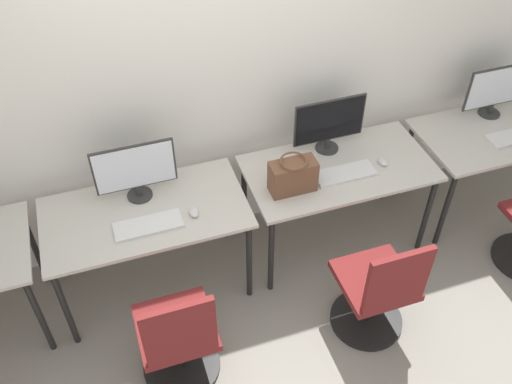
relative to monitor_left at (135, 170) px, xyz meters
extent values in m
plane|color=gray|center=(0.67, -0.49, -0.95)|extent=(20.00, 20.00, 0.00)
cube|color=silver|center=(0.67, 0.31, 0.45)|extent=(12.00, 0.05, 2.80)
cylinder|color=black|center=(-0.74, -0.44, -0.59)|extent=(0.04, 0.04, 0.70)
cylinder|color=black|center=(-0.74, 0.13, -0.59)|extent=(0.04, 0.04, 0.70)
cube|color=#BCB7AD|center=(0.00, -0.16, -0.23)|extent=(1.28, 0.68, 0.02)
cylinder|color=black|center=(-0.59, -0.44, -0.59)|extent=(0.04, 0.04, 0.70)
cylinder|color=black|center=(0.59, -0.44, -0.59)|extent=(0.04, 0.04, 0.70)
cylinder|color=black|center=(-0.59, 0.13, -0.59)|extent=(0.04, 0.04, 0.70)
cylinder|color=black|center=(0.59, 0.13, -0.59)|extent=(0.04, 0.04, 0.70)
cylinder|color=#2D2D2D|center=(0.00, 0.00, -0.21)|extent=(0.16, 0.16, 0.01)
cylinder|color=#2D2D2D|center=(0.00, 0.00, -0.17)|extent=(0.04, 0.04, 0.08)
cube|color=#2D2D2D|center=(0.00, 0.00, 0.02)|extent=(0.51, 0.01, 0.33)
cube|color=silver|center=(0.00, -0.01, 0.02)|extent=(0.49, 0.01, 0.30)
cube|color=silver|center=(0.00, -0.29, -0.21)|extent=(0.42, 0.16, 0.02)
ellipsoid|color=silver|center=(0.29, -0.27, -0.20)|extent=(0.06, 0.09, 0.03)
cylinder|color=black|center=(0.01, -0.85, -0.93)|extent=(0.48, 0.48, 0.03)
cylinder|color=black|center=(0.01, -0.85, -0.72)|extent=(0.04, 0.04, 0.38)
cube|color=maroon|center=(0.01, -0.85, -0.51)|extent=(0.44, 0.44, 0.05)
cube|color=maroon|center=(0.01, -1.05, -0.26)|extent=(0.40, 0.04, 0.44)
cube|color=#BCB7AD|center=(1.33, -0.16, -0.23)|extent=(1.28, 0.68, 0.02)
cylinder|color=black|center=(0.74, -0.44, -0.59)|extent=(0.04, 0.04, 0.70)
cylinder|color=black|center=(1.92, -0.44, -0.59)|extent=(0.04, 0.04, 0.70)
cylinder|color=black|center=(0.74, 0.13, -0.59)|extent=(0.04, 0.04, 0.70)
cylinder|color=black|center=(1.92, 0.13, -0.59)|extent=(0.04, 0.04, 0.70)
cylinder|color=#2D2D2D|center=(1.33, 0.06, -0.21)|extent=(0.16, 0.16, 0.01)
cylinder|color=#2D2D2D|center=(1.33, 0.06, -0.17)|extent=(0.04, 0.04, 0.08)
cube|color=#2D2D2D|center=(1.33, 0.06, 0.02)|extent=(0.51, 0.01, 0.33)
cube|color=black|center=(1.33, 0.05, 0.02)|extent=(0.49, 0.01, 0.30)
cube|color=silver|center=(1.33, -0.24, -0.21)|extent=(0.42, 0.16, 0.02)
ellipsoid|color=silver|center=(1.63, -0.22, -0.20)|extent=(0.06, 0.09, 0.03)
cylinder|color=black|center=(1.26, -0.91, -0.93)|extent=(0.48, 0.48, 0.03)
cylinder|color=black|center=(1.26, -0.91, -0.72)|extent=(0.04, 0.04, 0.38)
cube|color=maroon|center=(1.26, -0.91, -0.51)|extent=(0.44, 0.44, 0.05)
cube|color=maroon|center=(1.26, -1.11, -0.26)|extent=(0.40, 0.04, 0.44)
cube|color=#BCB7AD|center=(2.67, -0.16, -0.23)|extent=(1.28, 0.68, 0.02)
cylinder|color=black|center=(2.08, -0.44, -0.59)|extent=(0.04, 0.04, 0.70)
cylinder|color=black|center=(2.08, 0.13, -0.59)|extent=(0.04, 0.04, 0.70)
cylinder|color=#2D2D2D|center=(2.67, 0.05, -0.21)|extent=(0.16, 0.16, 0.01)
cylinder|color=#2D2D2D|center=(2.67, 0.05, -0.17)|extent=(0.04, 0.04, 0.08)
cube|color=#2D2D2D|center=(2.67, 0.05, 0.02)|extent=(0.51, 0.01, 0.33)
cube|color=silver|center=(2.67, 0.04, 0.02)|extent=(0.49, 0.01, 0.30)
cube|color=brown|center=(0.95, -0.26, -0.11)|extent=(0.30, 0.14, 0.22)
torus|color=brown|center=(0.95, -0.26, 0.02)|extent=(0.18, 0.18, 0.01)
camera|label=1|loc=(-0.14, -2.75, 2.31)|focal=40.00mm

